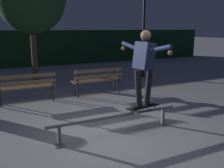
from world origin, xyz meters
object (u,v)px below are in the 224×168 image
grind_rail (116,119)px  skateboarder (144,62)px  park_bench_left_center (98,78)px  lamp_post_right (144,19)px  skateboard (143,107)px  park_bench_leftmost (26,85)px

grind_rail → skateboarder: 1.27m
park_bench_left_center → lamp_post_right: (3.07, 2.05, 1.94)m
skateboard → park_bench_left_center: park_bench_left_center is taller
park_bench_leftmost → park_bench_left_center: (2.17, 0.00, 0.00)m
grind_rail → skateboarder: size_ratio=1.81×
park_bench_left_center → skateboarder: bearing=-96.1°
skateboard → park_bench_left_center: 3.10m
skateboarder → park_bench_left_center: 3.23m
skateboarder → park_bench_left_center: skateboarder is taller
grind_rail → lamp_post_right: size_ratio=0.73×
skateboarder → park_bench_leftmost: size_ratio=0.97×
lamp_post_right → grind_rail: bearing=-128.1°
grind_rail → park_bench_leftmost: size_ratio=1.77×
skateboarder → park_bench_left_center: size_ratio=0.97×
skateboard → park_bench_left_center: bearing=83.9°
park_bench_leftmost → skateboard: bearing=-59.2°
grind_rail → skateboarder: (0.64, 0.00, 1.10)m
grind_rail → park_bench_leftmost: park_bench_leftmost is taller
park_bench_left_center → lamp_post_right: bearing=33.8°
grind_rail → park_bench_left_center: size_ratio=1.77×
grind_rail → skateboarder: skateboarder is taller
skateboard → grind_rail: bearing=180.0°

